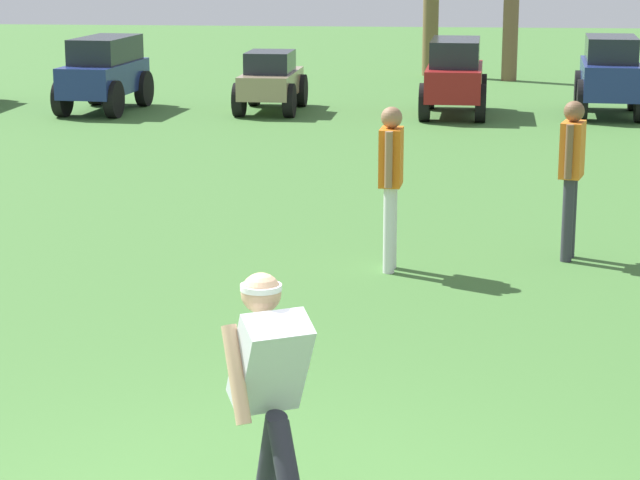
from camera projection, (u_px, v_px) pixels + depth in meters
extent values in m
cylinder|color=#23232D|center=(269.00, 469.00, 6.52)|extent=(0.27, 0.37, 0.72)
cube|color=silver|center=(270.00, 362.00, 6.34)|extent=(0.50, 0.53, 0.57)
sphere|color=tan|center=(261.00, 293.00, 6.37)|extent=(0.28, 0.28, 0.21)
cylinder|color=white|center=(261.00, 287.00, 6.36)|extent=(0.29, 0.29, 0.03)
cylinder|color=tan|center=(283.00, 367.00, 6.69)|extent=(0.34, 0.54, 0.27)
cylinder|color=tan|center=(236.00, 374.00, 6.23)|extent=(0.21, 0.29, 0.49)
cylinder|color=white|center=(257.00, 355.00, 7.13)|extent=(0.35, 0.35, 0.06)
cylinder|color=silver|center=(389.00, 230.00, 11.66)|extent=(0.12, 0.12, 0.82)
cylinder|color=silver|center=(391.00, 226.00, 11.83)|extent=(0.12, 0.12, 0.82)
cube|color=orange|center=(391.00, 157.00, 11.58)|extent=(0.22, 0.35, 0.54)
cylinder|color=#936B4C|center=(389.00, 160.00, 11.38)|extent=(0.08, 0.08, 0.52)
cylinder|color=#936B4C|center=(393.00, 152.00, 11.78)|extent=(0.08, 0.08, 0.52)
sphere|color=#936B4C|center=(392.00, 117.00, 11.50)|extent=(0.21, 0.21, 0.20)
cylinder|color=#33333D|center=(568.00, 220.00, 12.07)|extent=(0.13, 0.13, 0.82)
cylinder|color=#33333D|center=(570.00, 217.00, 12.24)|extent=(0.13, 0.13, 0.82)
cube|color=orange|center=(572.00, 150.00, 12.00)|extent=(0.28, 0.38, 0.54)
cylinder|color=brown|center=(569.00, 152.00, 11.80)|extent=(0.09, 0.09, 0.52)
cylinder|color=brown|center=(576.00, 145.00, 12.19)|extent=(0.09, 0.09, 0.52)
sphere|color=brown|center=(574.00, 111.00, 11.91)|extent=(0.24, 0.24, 0.20)
cube|color=navy|center=(104.00, 78.00, 22.72)|extent=(1.16, 2.47, 0.55)
cube|color=#1E232B|center=(106.00, 49.00, 22.75)|extent=(1.00, 1.87, 0.46)
cylinder|color=black|center=(96.00, 87.00, 23.67)|extent=(0.24, 0.67, 0.66)
cylinder|color=black|center=(144.00, 88.00, 23.50)|extent=(0.24, 0.67, 0.66)
cylinder|color=black|center=(62.00, 98.00, 22.07)|extent=(0.24, 0.67, 0.66)
cylinder|color=black|center=(114.00, 99.00, 21.90)|extent=(0.24, 0.67, 0.66)
cube|color=#998466|center=(271.00, 83.00, 22.73)|extent=(0.96, 2.22, 0.42)
cube|color=#1E232B|center=(270.00, 62.00, 22.54)|extent=(0.82, 1.12, 0.38)
cylinder|color=black|center=(254.00, 90.00, 23.57)|extent=(0.20, 0.60, 0.60)
cylinder|color=black|center=(301.00, 90.00, 23.47)|extent=(0.20, 0.60, 0.60)
cylinder|color=black|center=(239.00, 100.00, 22.09)|extent=(0.20, 0.60, 0.60)
cylinder|color=black|center=(289.00, 100.00, 21.98)|extent=(0.20, 0.60, 0.60)
cube|color=maroon|center=(454.00, 81.00, 22.19)|extent=(1.05, 2.43, 0.55)
cube|color=#1E232B|center=(455.00, 52.00, 22.22)|extent=(0.91, 1.83, 0.46)
cylinder|color=black|center=(429.00, 91.00, 23.13)|extent=(0.20, 0.67, 0.66)
cylinder|color=black|center=(482.00, 92.00, 23.00)|extent=(0.20, 0.67, 0.66)
cylinder|color=black|center=(425.00, 102.00, 21.52)|extent=(0.20, 0.67, 0.66)
cylinder|color=black|center=(481.00, 103.00, 21.39)|extent=(0.20, 0.67, 0.66)
cube|color=navy|center=(610.00, 79.00, 22.13)|extent=(1.15, 2.41, 0.60)
cube|color=#1E232B|center=(611.00, 49.00, 22.06)|extent=(0.97, 1.61, 0.44)
cylinder|color=black|center=(580.00, 90.00, 23.03)|extent=(0.23, 0.73, 0.72)
cylinder|color=black|center=(634.00, 91.00, 22.87)|extent=(0.23, 0.73, 0.72)
cylinder|color=black|center=(582.00, 100.00, 21.53)|extent=(0.23, 0.73, 0.72)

